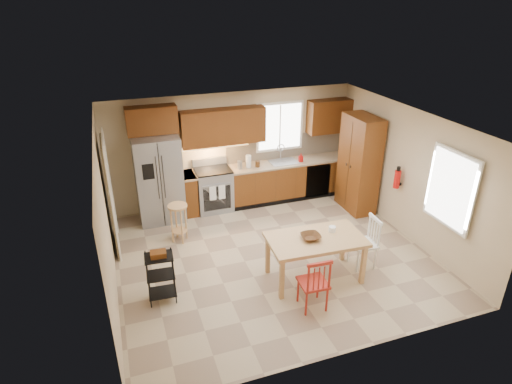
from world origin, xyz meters
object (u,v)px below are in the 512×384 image
at_px(dining_table, 315,258).
at_px(bar_stool, 179,223).
at_px(range_stove, 214,190).
at_px(utility_cart, 161,277).
at_px(pantry, 359,164).
at_px(chair_white, 363,243).
at_px(refrigerator, 159,179).
at_px(table_jar, 332,230).
at_px(table_bowl, 311,239).
at_px(chair_red, 313,282).
at_px(fire_extinguisher, 397,179).
at_px(soap_bottle, 301,158).

bearing_deg(dining_table, bar_stool, 137.92).
bearing_deg(range_stove, utility_cart, -118.90).
bearing_deg(range_stove, pantry, -18.29).
bearing_deg(dining_table, chair_white, 6.08).
distance_m(range_stove, dining_table, 3.17).
bearing_deg(dining_table, refrigerator, 128.70).
distance_m(dining_table, table_jar, 0.55).
height_order(dining_table, utility_cart, utility_cart).
bearing_deg(dining_table, range_stove, 110.87).
height_order(range_stove, table_bowl, range_stove).
distance_m(refrigerator, range_stove, 1.24).
bearing_deg(table_jar, utility_cart, 176.77).
bearing_deg(table_bowl, chair_red, -111.19).
relative_size(table_bowl, table_jar, 2.36).
xyz_separation_m(pantry, chair_white, (-1.06, -1.98, -0.59)).
bearing_deg(utility_cart, fire_extinguisher, 12.61).
relative_size(refrigerator, soap_bottle, 9.53).
xyz_separation_m(bar_stool, utility_cart, (-0.57, -1.68, 0.04)).
bearing_deg(table_bowl, refrigerator, 124.35).
height_order(refrigerator, bar_stool, refrigerator).
xyz_separation_m(pantry, table_bowl, (-2.11, -2.03, -0.28)).
bearing_deg(refrigerator, table_bowl, -55.65).
relative_size(soap_bottle, bar_stool, 0.25).
relative_size(range_stove, pantry, 0.44).
bearing_deg(fire_extinguisher, refrigerator, 155.48).
bearing_deg(range_stove, table_jar, -65.80).
xyz_separation_m(chair_white, utility_cart, (-3.44, 0.21, -0.04)).
bearing_deg(chair_red, bar_stool, 124.42).
xyz_separation_m(range_stove, chair_white, (1.92, -2.97, 0.00)).
height_order(dining_table, chair_white, chair_white).
xyz_separation_m(soap_bottle, table_jar, (-0.72, -2.83, -0.19)).
distance_m(chair_white, table_bowl, 1.10).
xyz_separation_m(range_stove, fire_extinguisher, (3.18, -2.04, 0.64)).
bearing_deg(table_bowl, dining_table, 0.00).
bearing_deg(soap_bottle, pantry, -43.45).
bearing_deg(chair_red, utility_cart, 160.09).
relative_size(table_bowl, bar_stool, 0.41).
bearing_deg(range_stove, table_bowl, -73.90).
height_order(pantry, chair_white, pantry).
bearing_deg(bar_stool, chair_red, -55.70).
distance_m(refrigerator, pantry, 4.23).
height_order(pantry, table_bowl, pantry).
xyz_separation_m(range_stove, bar_stool, (-0.96, -1.08, -0.08)).
bearing_deg(soap_bottle, chair_white, -92.22).
distance_m(range_stove, utility_cart, 3.15).
xyz_separation_m(refrigerator, range_stove, (1.15, 0.06, -0.45)).
bearing_deg(bar_stool, table_bowl, -43.70).
height_order(refrigerator, utility_cart, refrigerator).
bearing_deg(fire_extinguisher, pantry, 100.78).
xyz_separation_m(soap_bottle, bar_stool, (-2.99, -1.00, -0.61)).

